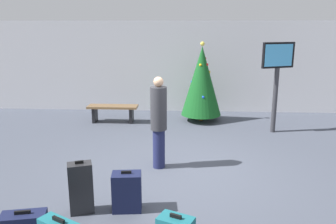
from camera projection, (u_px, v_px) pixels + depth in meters
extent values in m
plane|color=#424754|center=(176.00, 172.00, 6.34)|extent=(16.00, 16.00, 0.00)
cube|color=silver|center=(182.00, 67.00, 10.71)|extent=(16.00, 0.20, 2.81)
cylinder|color=#4C3319|center=(201.00, 117.00, 9.79)|extent=(0.12, 0.12, 0.19)
cone|color=#14511E|center=(202.00, 81.00, 9.54)|extent=(1.13, 1.13, 1.93)
sphere|color=#F2D84C|center=(203.00, 44.00, 9.29)|extent=(0.12, 0.12, 0.12)
sphere|color=yellow|center=(209.00, 72.00, 9.48)|extent=(0.08, 0.08, 0.08)
sphere|color=red|center=(205.00, 58.00, 9.43)|extent=(0.08, 0.08, 0.08)
sphere|color=red|center=(207.00, 65.00, 9.38)|extent=(0.08, 0.08, 0.08)
sphere|color=blue|center=(203.00, 97.00, 9.27)|extent=(0.08, 0.08, 0.08)
sphere|color=yellow|center=(200.00, 65.00, 9.30)|extent=(0.08, 0.08, 0.08)
sphere|color=blue|center=(192.00, 82.00, 9.64)|extent=(0.08, 0.08, 0.08)
cylinder|color=#333338|center=(275.00, 101.00, 8.57)|extent=(0.12, 0.12, 1.64)
cube|color=black|center=(278.00, 55.00, 8.30)|extent=(0.84, 0.41, 0.62)
cube|color=#4CB2F2|center=(279.00, 55.00, 8.25)|extent=(0.73, 0.31, 0.53)
cube|color=brown|center=(113.00, 107.00, 9.55)|extent=(1.39, 0.44, 0.06)
cube|color=black|center=(95.00, 115.00, 9.64)|extent=(0.08, 0.35, 0.42)
cube|color=black|center=(132.00, 115.00, 9.58)|extent=(0.08, 0.35, 0.42)
cylinder|color=#1E234C|center=(159.00, 148.00, 6.47)|extent=(0.23, 0.23, 0.75)
cylinder|color=#333338|center=(159.00, 108.00, 6.28)|extent=(0.37, 0.37, 0.81)
sphere|color=tan|center=(158.00, 82.00, 6.16)|extent=(0.18, 0.18, 0.18)
cube|color=#232326|center=(81.00, 188.00, 4.88)|extent=(0.39, 0.32, 0.75)
cube|color=black|center=(79.00, 162.00, 4.79)|extent=(0.12, 0.07, 0.04)
cube|color=black|center=(58.00, 220.00, 3.55)|extent=(0.16, 0.11, 0.04)
cube|color=#141938|center=(127.00, 192.00, 4.95)|extent=(0.45, 0.32, 0.57)
cube|color=black|center=(126.00, 172.00, 4.88)|extent=(0.15, 0.05, 0.04)
cube|color=black|center=(176.00, 216.00, 3.60)|extent=(0.13, 0.08, 0.04)
cube|color=black|center=(22.00, 212.00, 3.91)|extent=(0.18, 0.07, 0.04)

